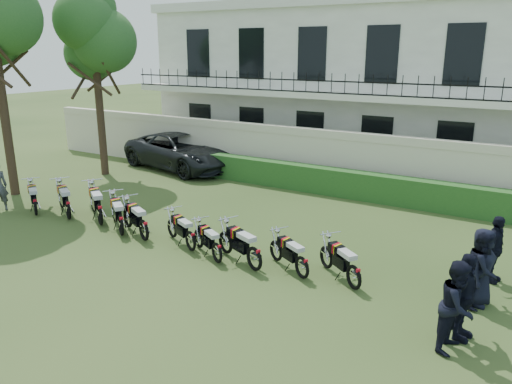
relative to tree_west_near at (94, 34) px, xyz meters
The scene contains 21 objects.
ground 11.83m from the tree_west_near, 29.14° to the right, with size 100.00×100.00×0.00m, color #2E461C.
perimeter_wall 10.56m from the tree_west_near, 18.53° to the left, with size 30.00×0.35×2.30m.
hedge 11.54m from the tree_west_near, 12.48° to the left, with size 18.00×0.60×1.00m, color #1B4C1C.
building 12.86m from the tree_west_near, 45.01° to the left, with size 20.40×9.60×7.40m.
tree_west_near is the anchor object (origin of this frame).
motorcycle_0 7.89m from the tree_west_near, 65.32° to the right, with size 1.63×1.05×1.01m.
motorcycle_1 8.16m from the tree_west_near, 53.41° to the right, with size 1.81×1.09×1.11m.
motorcycle_2 8.72m from the tree_west_near, 43.93° to the right, with size 1.83×1.26×1.16m.
motorcycle_3 9.65m from the tree_west_near, 39.45° to the right, with size 1.67×1.23×1.08m.
motorcycle_4 10.21m from the tree_west_near, 35.60° to the right, with size 1.81×0.97×1.07m.
motorcycle_5 11.35m from the tree_west_near, 29.72° to the right, with size 1.63×0.87×0.96m.
motorcycle_6 12.30m from the tree_west_near, 28.19° to the right, with size 1.52×0.90×0.92m.
motorcycle_7 13.10m from the tree_west_near, 25.41° to the right, with size 1.82×0.91×1.06m.
motorcycle_8 14.05m from the tree_west_near, 22.25° to the right, with size 1.55×0.93×0.94m.
motorcycle_9 15.09m from the tree_west_near, 19.91° to the right, with size 1.51×1.16×0.99m.
suv 6.10m from the tree_west_near, 48.91° to the left, with size 2.71×5.88×1.63m, color black.
officer_1 17.50m from the tree_west_near, 21.18° to the right, with size 0.84×0.66×1.74m, color black.
officer_2 17.40m from the tree_west_near, 19.75° to the right, with size 1.02×0.42×1.73m, color black.
officer_3 17.02m from the tree_west_near, 14.32° to the right, with size 0.84×0.55×1.72m, color black.
officer_4 17.07m from the tree_west_near, 14.51° to the right, with size 0.82×0.64×1.69m, color black.
officer_5 16.87m from the tree_west_near, ahead, with size 0.95×0.40×1.62m, color black.
Camera 1 is at (7.73, -9.81, 5.32)m, focal length 35.00 mm.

